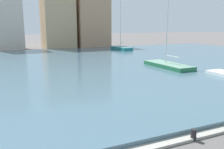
{
  "coord_description": "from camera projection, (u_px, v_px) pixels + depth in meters",
  "views": [
    {
      "loc": [
        -4.62,
        2.25,
        4.79
      ],
      "look_at": [
        0.57,
        13.75,
        2.2
      ],
      "focal_mm": 38.02,
      "sensor_mm": 36.0,
      "label": 1
    }
  ],
  "objects": [
    {
      "name": "quay_edge_coping",
      "position": [
        143.0,
        149.0,
        9.29
      ],
      "size": [
        81.16,
        0.5,
        0.12
      ],
      "primitive_type": "cube",
      "color": "#ADA89E",
      "rests_on": "ground"
    },
    {
      "name": "mooring_bollard",
      "position": [
        193.0,
        135.0,
        10.08
      ],
      "size": [
        0.24,
        0.24,
        0.5
      ],
      "primitive_type": "cylinder",
      "color": "#232326",
      "rests_on": "ground"
    },
    {
      "name": "townhouse_narrow_midrow",
      "position": [
        57.0,
        20.0,
        50.44
      ],
      "size": [
        6.34,
        8.01,
        12.05
      ],
      "color": "tan",
      "rests_on": "ground"
    },
    {
      "name": "sailboat_green",
      "position": [
        164.0,
        65.0,
        26.7
      ],
      "size": [
        2.36,
        7.31,
        9.31
      ],
      "color": "#236B42",
      "rests_on": "ground"
    },
    {
      "name": "harbor_water",
      "position": [
        50.0,
        66.0,
        27.67
      ],
      "size": [
        81.16,
        40.72,
        0.32
      ],
      "primitive_type": "cube",
      "color": "#476675",
      "rests_on": "ground"
    },
    {
      "name": "townhouse_wide_warehouse",
      "position": [
        6.0,
        18.0,
        47.04
      ],
      "size": [
        6.12,
        6.13,
        12.8
      ],
      "color": "beige",
      "rests_on": "ground"
    },
    {
      "name": "sailboat_teal",
      "position": [
        120.0,
        49.0,
        45.74
      ],
      "size": [
        2.26,
        6.1,
        9.26
      ],
      "color": "teal",
      "rests_on": "ground"
    },
    {
      "name": "townhouse_tall_gabled",
      "position": [
        91.0,
        20.0,
        52.35
      ],
      "size": [
        6.96,
        7.21,
        12.26
      ],
      "color": "tan",
      "rests_on": "ground"
    }
  ]
}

